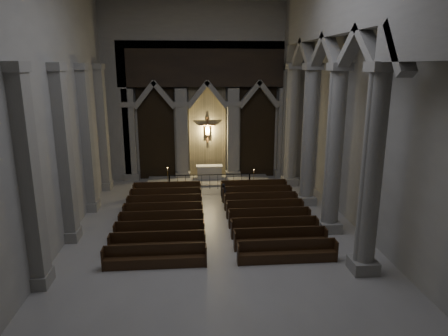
% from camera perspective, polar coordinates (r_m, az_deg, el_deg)
% --- Properties ---
extents(room, '(24.00, 24.10, 12.00)m').
position_cam_1_polar(room, '(16.32, -0.74, 13.41)').
color(room, '#A19E98').
rests_on(room, ground).
extents(sanctuary_wall, '(14.00, 0.77, 12.00)m').
position_cam_1_polar(sanctuary_wall, '(27.87, -2.43, 11.76)').
color(sanctuary_wall, gray).
rests_on(sanctuary_wall, ground).
extents(right_arcade, '(1.00, 24.00, 12.00)m').
position_cam_1_polar(right_arcade, '(18.82, 16.41, 13.66)').
color(right_arcade, gray).
rests_on(right_arcade, ground).
extents(left_pilasters, '(0.60, 13.00, 8.03)m').
position_cam_1_polar(left_pilasters, '(20.94, -20.19, 2.56)').
color(left_pilasters, gray).
rests_on(left_pilasters, ground).
extents(sanctuary_step, '(8.50, 2.60, 0.15)m').
position_cam_1_polar(sanctuary_step, '(28.01, -2.21, -1.82)').
color(sanctuary_step, gray).
rests_on(sanctuary_step, ground).
extents(altar, '(1.85, 0.74, 0.94)m').
position_cam_1_polar(altar, '(28.19, -2.10, -0.56)').
color(altar, '#B9B2A2').
rests_on(altar, sanctuary_step).
extents(altar_rail, '(5.34, 0.09, 1.05)m').
position_cam_1_polar(altar_rail, '(26.11, -2.05, -1.60)').
color(altar_rail, black).
rests_on(altar_rail, ground).
extents(candle_stand_left, '(0.23, 0.23, 1.35)m').
position_cam_1_polar(candle_stand_left, '(27.00, -8.00, -1.93)').
color(candle_stand_left, olive).
rests_on(candle_stand_left, ground).
extents(candle_stand_right, '(0.22, 0.22, 1.29)m').
position_cam_1_polar(candle_stand_right, '(26.54, 4.26, -2.14)').
color(candle_stand_right, olive).
rests_on(candle_stand_right, ground).
extents(pews, '(9.55, 9.40, 0.92)m').
position_cam_1_polar(pews, '(20.74, -1.26, -7.05)').
color(pews, black).
rests_on(pews, ground).
extents(worshipper, '(0.47, 0.37, 1.11)m').
position_cam_1_polar(worshipper, '(23.82, -0.01, -3.53)').
color(worshipper, black).
rests_on(worshipper, ground).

